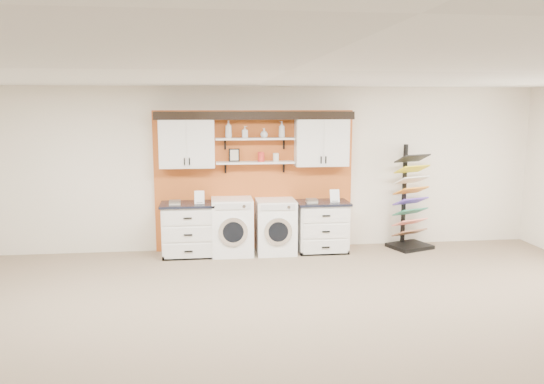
{
  "coord_description": "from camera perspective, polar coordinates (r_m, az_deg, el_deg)",
  "views": [
    {
      "loc": [
        -0.78,
        -5.05,
        2.47
      ],
      "look_at": [
        0.1,
        2.3,
        1.27
      ],
      "focal_mm": 35.0,
      "sensor_mm": 36.0,
      "label": 1
    }
  ],
  "objects": [
    {
      "name": "soap_bottle_b",
      "position": [
        8.88,
        -2.94,
        6.47
      ],
      "size": [
        0.1,
        0.09,
        0.2
      ],
      "primitive_type": "imported",
      "rotation": [
        0.0,
        0.0,
        1.63
      ],
      "color": "silver",
      "rests_on": "shelf_upper"
    },
    {
      "name": "soap_bottle_d",
      "position": [
        8.95,
        1.06,
        6.75
      ],
      "size": [
        0.15,
        0.15,
        0.28
      ],
      "primitive_type": "imported",
      "rotation": [
        0.0,
        0.0,
        -2.44
      ],
      "color": "silver",
      "rests_on": "shelf_upper"
    },
    {
      "name": "canister_red",
      "position": [
        8.94,
        -1.18,
        3.8
      ],
      "size": [
        0.11,
        0.11,
        0.16
      ],
      "primitive_type": "cylinder",
      "color": "red",
      "rests_on": "shelf_lower"
    },
    {
      "name": "upper_cabinet_left",
      "position": [
        8.87,
        -9.14,
        5.3
      ],
      "size": [
        0.9,
        0.35,
        0.84
      ],
      "color": "white",
      "rests_on": "wall_back"
    },
    {
      "name": "crown_molding",
      "position": [
        8.9,
        -1.85,
        8.31
      ],
      "size": [
        3.3,
        0.41,
        0.13
      ],
      "color": "black",
      "rests_on": "wall_back"
    },
    {
      "name": "washer",
      "position": [
        8.92,
        -4.3,
        -3.72
      ],
      "size": [
        0.68,
        0.71,
        0.95
      ],
      "color": "white",
      "rests_on": "floor"
    },
    {
      "name": "accent_panel",
      "position": [
        9.14,
        -1.89,
        1.24
      ],
      "size": [
        3.4,
        0.07,
        2.4
      ],
      "primitive_type": "cube",
      "color": "#BA551F",
      "rests_on": "wall_back"
    },
    {
      "name": "picture_frame",
      "position": [
        8.95,
        -4.08,
        3.98
      ],
      "size": [
        0.18,
        0.02,
        0.22
      ],
      "color": "black",
      "rests_on": "shelf_lower"
    },
    {
      "name": "upper_cabinet_right",
      "position": [
        9.07,
        5.34,
        5.46
      ],
      "size": [
        0.9,
        0.35,
        0.84
      ],
      "color": "white",
      "rests_on": "wall_back"
    },
    {
      "name": "soap_bottle_a",
      "position": [
        8.87,
        -4.7,
        6.74
      ],
      "size": [
        0.12,
        0.12,
        0.29
      ],
      "primitive_type": "imported",
      "rotation": [
        0.0,
        0.0,
        3.19
      ],
      "color": "silver",
      "rests_on": "shelf_upper"
    },
    {
      "name": "shelf_lower",
      "position": [
        8.94,
        -1.81,
        3.19
      ],
      "size": [
        1.32,
        0.28,
        0.03
      ],
      "primitive_type": "cube",
      "color": "white",
      "rests_on": "wall_back"
    },
    {
      "name": "wall_back",
      "position": [
        9.15,
        -1.92,
        2.51
      ],
      "size": [
        10.0,
        0.0,
        10.0
      ],
      "primitive_type": "plane",
      "rotation": [
        1.57,
        0.0,
        0.0
      ],
      "color": "#EFE3CF",
      "rests_on": "floor"
    },
    {
      "name": "shelf_upper",
      "position": [
        8.9,
        -1.83,
        5.75
      ],
      "size": [
        1.32,
        0.28,
        0.03
      ],
      "primitive_type": "cube",
      "color": "white",
      "rests_on": "wall_back"
    },
    {
      "name": "base_cabinet_left",
      "position": [
        8.93,
        -8.94,
        -3.98
      ],
      "size": [
        0.91,
        0.66,
        0.89
      ],
      "color": "white",
      "rests_on": "floor"
    },
    {
      "name": "canister_cream",
      "position": [
        8.97,
        0.42,
        3.76
      ],
      "size": [
        0.1,
        0.1,
        0.14
      ],
      "primitive_type": "cylinder",
      "color": "silver",
      "rests_on": "shelf_lower"
    },
    {
      "name": "soap_bottle_c",
      "position": [
        8.91,
        -0.86,
        6.36
      ],
      "size": [
        0.13,
        0.13,
        0.16
      ],
      "primitive_type": "imported",
      "rotation": [
        0.0,
        0.0,
        4.66
      ],
      "color": "silver",
      "rests_on": "shelf_upper"
    },
    {
      "name": "sample_rack",
      "position": [
        9.59,
        14.59,
        -2.55
      ],
      "size": [
        0.81,
        0.74,
        1.81
      ],
      "rotation": [
        0.0,
        0.0,
        0.35
      ],
      "color": "black",
      "rests_on": "floor"
    },
    {
      "name": "dryer",
      "position": [
        8.99,
        0.39,
        -3.71
      ],
      "size": [
        0.65,
        0.71,
        0.91
      ],
      "color": "white",
      "rests_on": "floor"
    },
    {
      "name": "ceiling",
      "position": [
        5.12,
        1.94,
        12.94
      ],
      "size": [
        10.0,
        10.0,
        0.0
      ],
      "primitive_type": "plane",
      "rotation": [
        3.14,
        0.0,
        0.0
      ],
      "color": "white",
      "rests_on": "wall_back"
    },
    {
      "name": "base_cabinet_right",
      "position": [
        9.13,
        5.41,
        -3.69
      ],
      "size": [
        0.89,
        0.66,
        0.87
      ],
      "color": "white",
      "rests_on": "floor"
    },
    {
      "name": "floor",
      "position": [
        5.68,
        1.78,
        -16.55
      ],
      "size": [
        10.0,
        10.0,
        0.0
      ],
      "primitive_type": "plane",
      "color": "#86735A",
      "rests_on": "ground"
    }
  ]
}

